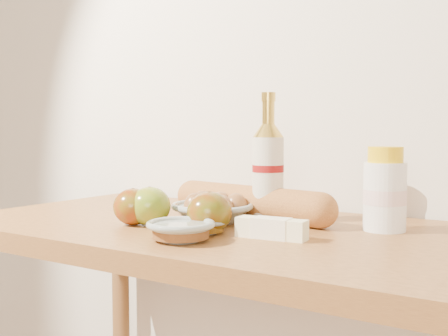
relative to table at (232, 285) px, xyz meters
The scene contains 12 objects.
back_wall 0.62m from the table, 90.00° to the left, with size 3.50×0.02×2.60m, color silver.
table is the anchor object (origin of this frame).
bourbon_bottle 0.25m from the table, 68.05° to the left, with size 0.08×0.08×0.27m.
cream_bottle 0.36m from the table, 22.08° to the left, with size 0.11×0.11×0.16m.
egg_bowl 0.16m from the table, 162.34° to the left, with size 0.18×0.18×0.06m.
baguette 0.19m from the table, 98.44° to the left, with size 0.45×0.15×0.07m.
apple_yellowgreen 0.23m from the table, 147.97° to the right, with size 0.09×0.09×0.08m.
apple_redgreen_front 0.26m from the table, 149.28° to the right, with size 0.11×0.11×0.08m.
apple_redgreen_right 0.19m from the table, 84.38° to the right, with size 0.10×0.10×0.08m.
sugar_bowl 0.23m from the table, 87.67° to the right, with size 0.13×0.13×0.04m.
syrup_bowl 0.17m from the table, 90.94° to the right, with size 0.13×0.13×0.03m.
butter_stick 0.21m from the table, 29.79° to the right, with size 0.13×0.05×0.04m.
Camera 1 is at (0.60, 0.22, 1.10)m, focal length 45.00 mm.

